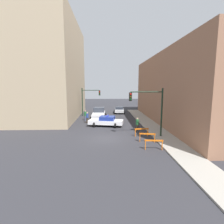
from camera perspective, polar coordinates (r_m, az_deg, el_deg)
name	(u,v)px	position (r m, az deg, el deg)	size (l,w,h in m)	color
ground_plane	(107,138)	(18.83, -1.65, -8.60)	(120.00, 120.00, 0.00)	#2D2D33
sidewalk_right	(164,137)	(19.86, 16.72, -7.88)	(2.40, 44.00, 0.12)	#9E998E
building_corner_left	(38,70)	(34.25, -23.01, 12.45)	(14.00, 20.00, 16.66)	tan
building_right	(195,89)	(29.34, 25.50, 6.81)	(12.00, 28.00, 10.24)	#93664C
traffic_light_near	(151,105)	(19.08, 12.66, 2.25)	(3.64, 0.35, 5.20)	black
traffic_light_far	(88,98)	(32.56, -7.78, 4.58)	(3.44, 0.35, 5.20)	black
police_car	(106,121)	(24.28, -1.88, -2.98)	(4.97, 2.93, 1.52)	white
white_truck	(99,114)	(29.74, -4.34, -0.55)	(2.72, 5.44, 1.90)	silver
parked_car_near	(119,110)	(36.41, 2.35, 0.74)	(2.47, 4.41, 1.31)	silver
pedestrian_crossing	(87,117)	(26.54, -8.08, -1.78)	(0.43, 0.43, 1.66)	#382D23
pedestrian_corner	(85,115)	(28.61, -8.72, -1.06)	(0.38, 0.38, 1.66)	#474C66
pedestrian_sidewalk	(137,124)	(21.85, 8.26, -3.97)	(0.46, 0.46, 1.66)	#382D23
barrier_front	(154,143)	(15.85, 13.49, -9.79)	(1.60, 0.33, 0.90)	orange
barrier_mid	(147,136)	(17.84, 11.44, -7.68)	(1.58, 0.43, 0.90)	orange
barrier_back	(142,131)	(19.75, 9.65, -6.06)	(1.60, 0.33, 0.90)	orange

